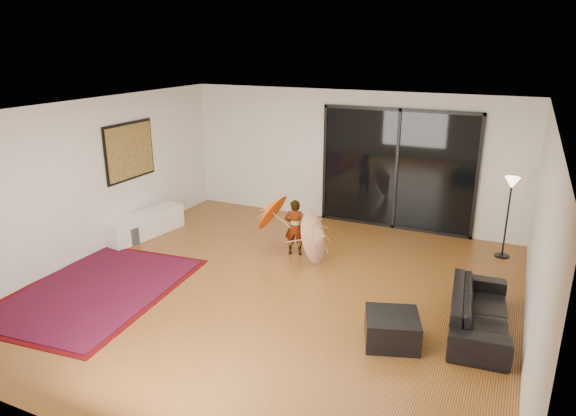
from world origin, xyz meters
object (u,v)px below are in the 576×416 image
Objects in this scene: media_console at (145,224)px; child at (295,227)px; sofa at (480,311)px; ottoman at (392,329)px.

child is at bearing 15.87° from media_console.
media_console is 0.91× the size of sofa.
media_console is 6.27m from sofa.
media_console is 2.57× the size of ottoman.
ottoman is at bearing 123.50° from sofa.
ottoman is 0.65× the size of child.
ottoman is (-0.96, -0.77, -0.08)m from sofa.
sofa reaches higher than media_console.
media_console is at bearing 76.51° from sofa.
child is at bearing 62.81° from sofa.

